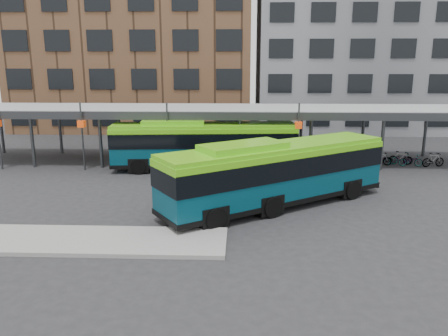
# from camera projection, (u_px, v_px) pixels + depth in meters

# --- Properties ---
(ground) EXTENTS (120.00, 120.00, 0.00)m
(ground) POSITION_uv_depth(u_px,v_px,m) (198.00, 219.00, 21.31)
(ground) COLOR #28282B
(ground) RESTS_ON ground
(boarding_island) EXTENTS (14.00, 3.00, 0.18)m
(boarding_island) POSITION_uv_depth(u_px,v_px,m) (62.00, 240.00, 18.58)
(boarding_island) COLOR gray
(boarding_island) RESTS_ON ground
(canopy) EXTENTS (40.00, 6.53, 4.80)m
(canopy) POSITION_uv_depth(u_px,v_px,m) (213.00, 111.00, 32.89)
(canopy) COLOR #999B9E
(canopy) RESTS_ON ground
(building_brick) EXTENTS (26.00, 14.00, 22.00)m
(building_brick) POSITION_uv_depth(u_px,v_px,m) (137.00, 31.00, 50.17)
(building_brick) COLOR brown
(building_brick) RESTS_ON ground
(building_grey) EXTENTS (24.00, 14.00, 20.00)m
(building_grey) POSITION_uv_depth(u_px,v_px,m) (364.00, 39.00, 49.44)
(building_grey) COLOR slate
(building_grey) RESTS_ON ground
(bus_front) EXTENTS (12.35, 9.61, 3.60)m
(bus_front) POSITION_uv_depth(u_px,v_px,m) (276.00, 172.00, 22.85)
(bus_front) COLOR #063C4C
(bus_front) RESTS_ON ground
(bus_rear) EXTENTS (13.09, 3.78, 3.56)m
(bus_rear) POSITION_uv_depth(u_px,v_px,m) (203.00, 144.00, 30.91)
(bus_rear) COLOR #063C4C
(bus_rear) RESTS_ON ground
(bike_rack) EXTENTS (6.90, 1.55, 1.06)m
(bike_rack) POSITION_uv_depth(u_px,v_px,m) (391.00, 159.00, 32.40)
(bike_rack) COLOR slate
(bike_rack) RESTS_ON ground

